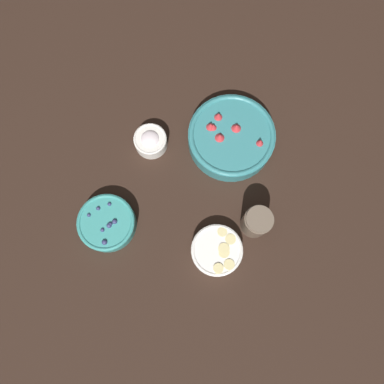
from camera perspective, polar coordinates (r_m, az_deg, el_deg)
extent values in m
plane|color=black|center=(1.12, -0.80, -1.78)|extent=(4.00, 4.00, 0.00)
cylinder|color=teal|center=(1.15, 5.96, 8.17)|extent=(0.26, 0.26, 0.06)
torus|color=teal|center=(1.13, 6.09, 8.61)|extent=(0.26, 0.26, 0.02)
cylinder|color=red|center=(1.14, 6.04, 8.46)|extent=(0.21, 0.21, 0.02)
cone|color=red|center=(1.12, 2.64, 10.09)|extent=(0.03, 0.03, 0.03)
cone|color=red|center=(1.12, 3.26, 9.90)|extent=(0.03, 0.03, 0.02)
cone|color=red|center=(1.12, 6.80, 9.80)|extent=(0.05, 0.05, 0.03)
cone|color=red|center=(1.13, 4.05, 11.50)|extent=(0.04, 0.04, 0.03)
cone|color=red|center=(1.11, 4.26, 8.40)|extent=(0.04, 0.04, 0.03)
cone|color=red|center=(1.12, 10.36, 7.49)|extent=(0.03, 0.03, 0.03)
cylinder|color=teal|center=(1.11, -12.80, -4.68)|extent=(0.16, 0.16, 0.05)
torus|color=teal|center=(1.09, -13.02, -4.52)|extent=(0.16, 0.16, 0.01)
cylinder|color=navy|center=(1.10, -12.95, -4.57)|extent=(0.13, 0.13, 0.01)
sphere|color=navy|center=(1.09, -13.48, -5.65)|extent=(0.01, 0.01, 0.01)
sphere|color=navy|center=(1.10, -14.09, -2.45)|extent=(0.01, 0.01, 0.01)
sphere|color=navy|center=(1.09, -12.47, -1.81)|extent=(0.01, 0.01, 0.01)
sphere|color=navy|center=(1.08, -12.36, -4.81)|extent=(0.01, 0.01, 0.01)
sphere|color=navy|center=(1.08, -12.52, -5.02)|extent=(0.01, 0.01, 0.01)
sphere|color=navy|center=(1.10, -15.44, -3.41)|extent=(0.01, 0.01, 0.01)
sphere|color=navy|center=(1.08, -11.70, -4.43)|extent=(0.01, 0.01, 0.01)
sphere|color=navy|center=(1.08, -13.19, -7.46)|extent=(0.02, 0.02, 0.02)
cylinder|color=white|center=(1.08, 3.77, -8.90)|extent=(0.15, 0.15, 0.04)
torus|color=white|center=(1.06, 3.83, -8.83)|extent=(0.15, 0.15, 0.01)
cylinder|color=beige|center=(1.07, 3.81, -8.86)|extent=(0.12, 0.12, 0.01)
cylinder|color=beige|center=(1.06, 5.68, -10.94)|extent=(0.03, 0.03, 0.01)
cylinder|color=beige|center=(1.07, 5.88, -7.17)|extent=(0.03, 0.03, 0.01)
cylinder|color=beige|center=(1.06, 4.87, -8.58)|extent=(0.03, 0.03, 0.01)
cylinder|color=beige|center=(1.06, 4.91, -9.18)|extent=(0.03, 0.03, 0.00)
cylinder|color=beige|center=(1.06, 4.03, -11.52)|extent=(0.03, 0.03, 0.01)
cylinder|color=beige|center=(1.07, 4.63, -6.07)|extent=(0.03, 0.03, 0.00)
cylinder|color=white|center=(1.15, -6.30, 7.65)|extent=(0.10, 0.10, 0.05)
torus|color=white|center=(1.13, -6.42, 8.03)|extent=(0.10, 0.10, 0.01)
cylinder|color=white|center=(1.14, -6.38, 7.91)|extent=(0.08, 0.08, 0.01)
ellipsoid|color=white|center=(1.13, -6.42, 8.03)|extent=(0.06, 0.06, 0.03)
cylinder|color=brown|center=(1.07, 9.80, -4.39)|extent=(0.08, 0.08, 0.10)
cylinder|color=#472819|center=(1.08, 9.73, -4.46)|extent=(0.07, 0.07, 0.07)
cylinder|color=brown|center=(1.02, 10.31, -3.93)|extent=(0.07, 0.07, 0.01)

